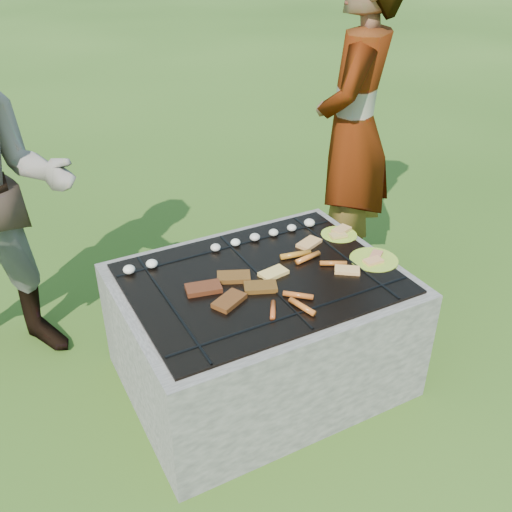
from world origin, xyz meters
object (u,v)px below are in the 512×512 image
Objects in this scene: fire_pit at (261,333)px; cook at (354,131)px; plate_near at (374,260)px; plate_far at (339,234)px.

cook reaches higher than fire_pit.
fire_pit is 1.37m from cook.
fire_pit is at bearing -7.85° from cook.
plate_near reaches higher than fire_pit.
plate_near is (-0.00, -0.29, -0.00)m from plate_far.
fire_pit is at bearing 167.71° from plate_near.
plate_far is at bearing 7.50° from cook.
plate_far reaches higher than fire_pit.
plate_far is 1.02× the size of plate_near.
cook is at bearing 49.35° from plate_far.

